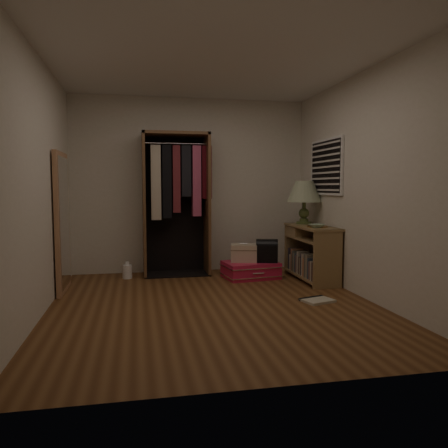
% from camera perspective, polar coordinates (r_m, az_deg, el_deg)
% --- Properties ---
extents(ground, '(4.00, 4.00, 0.00)m').
position_cam_1_polar(ground, '(4.83, -1.29, -10.52)').
color(ground, brown).
rests_on(ground, ground).
extents(room_walls, '(3.52, 4.02, 2.60)m').
position_cam_1_polar(room_walls, '(4.72, -0.51, 7.52)').
color(room_walls, silver).
rests_on(room_walls, ground).
extents(console_bookshelf, '(0.42, 1.12, 0.75)m').
position_cam_1_polar(console_bookshelf, '(6.16, 11.16, -3.52)').
color(console_bookshelf, olive).
rests_on(console_bookshelf, ground).
extents(open_wardrobe, '(0.99, 0.50, 2.05)m').
position_cam_1_polar(open_wardrobe, '(6.38, -6.11, 4.14)').
color(open_wardrobe, brown).
rests_on(open_wardrobe, ground).
extents(floor_mirror, '(0.06, 0.80, 1.70)m').
position_cam_1_polar(floor_mirror, '(5.67, -20.36, 0.20)').
color(floor_mirror, tan).
rests_on(floor_mirror, ground).
extents(pink_suitcase, '(0.81, 0.64, 0.23)m').
position_cam_1_polar(pink_suitcase, '(6.19, 3.49, -6.00)').
color(pink_suitcase, '#D41945').
rests_on(pink_suitcase, ground).
extents(train_case, '(0.41, 0.33, 0.27)m').
position_cam_1_polar(train_case, '(6.16, 2.60, -3.79)').
color(train_case, '#C4B195').
rests_on(train_case, pink_suitcase).
extents(black_bag, '(0.34, 0.27, 0.33)m').
position_cam_1_polar(black_bag, '(6.15, 5.62, -3.43)').
color(black_bag, black).
rests_on(black_bag, pink_suitcase).
extents(table_lamp, '(0.64, 0.64, 0.61)m').
position_cam_1_polar(table_lamp, '(6.34, 10.44, 4.06)').
color(table_lamp, '#455629').
rests_on(table_lamp, console_bookshelf).
extents(brass_tray, '(0.29, 0.29, 0.02)m').
position_cam_1_polar(brass_tray, '(5.92, 12.09, -0.30)').
color(brass_tray, olive).
rests_on(brass_tray, console_bookshelf).
extents(ceramic_bowl, '(0.22, 0.22, 0.05)m').
position_cam_1_polar(ceramic_bowl, '(5.82, 11.99, -0.24)').
color(ceramic_bowl, '#A0C1A2').
rests_on(ceramic_bowl, console_bookshelf).
extents(white_jug, '(0.15, 0.15, 0.24)m').
position_cam_1_polar(white_jug, '(6.30, -12.52, -6.05)').
color(white_jug, white).
rests_on(white_jug, ground).
extents(floor_book, '(0.39, 0.34, 0.03)m').
position_cam_1_polar(floor_book, '(5.08, 11.98, -9.69)').
color(floor_book, beige).
rests_on(floor_book, ground).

